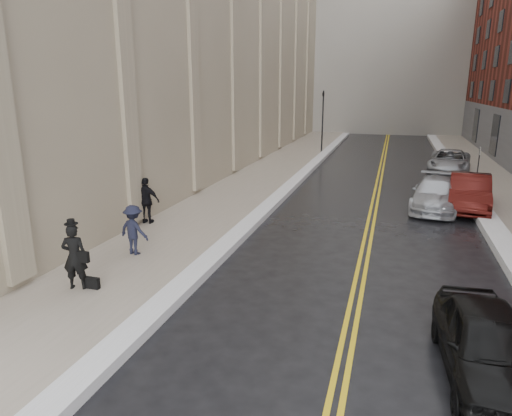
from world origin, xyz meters
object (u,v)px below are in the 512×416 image
Objects in this scene: pedestrian_main at (75,257)px; pedestrian_b at (134,230)px; car_maroon at (469,192)px; car_silver_far at (449,161)px; car_black at (488,345)px; pedestrian_c at (147,201)px; car_silver_near at (435,194)px.

pedestrian_main reaches higher than pedestrian_b.
car_maroon is 9.80m from car_silver_far.
car_silver_far is (0.11, 9.80, -0.06)m from car_maroon.
pedestrian_main reaches higher than car_silver_far.
pedestrian_c reaches higher than car_black.
pedestrian_b is at bearing -132.46° from car_maroon.
pedestrian_main is (-11.60, -12.76, 0.26)m from car_maroon.
pedestrian_b is at bearing -129.30° from car_silver_near.
pedestrian_c reaches higher than car_silver_far.
car_black is 2.25× the size of pedestrian_main.
car_black is 10.15m from pedestrian_main.
car_black is 0.84× the size of car_maroon.
car_maroon is 1.53m from car_silver_near.
pedestrian_main is at bearing 98.59° from pedestrian_b.
car_silver_near is 2.95× the size of pedestrian_b.
car_silver_near is at bearing -160.49° from car_maroon.
pedestrian_main is at bearing 171.37° from car_black.
car_black is 13.73m from car_maroon.
pedestrian_c reaches higher than pedestrian_b.
pedestrian_main is 2.82m from pedestrian_b.
car_silver_far is 2.88× the size of pedestrian_c.
car_maroon is 0.91× the size of car_silver_far.
car_silver_near is (0.00, 13.31, 0.00)m from car_black.
car_silver_far is at bearing 82.50° from car_black.
pedestrian_c is at bearing 144.91° from car_black.
car_silver_near is 2.62× the size of pedestrian_c.
car_maroon is at bearing -82.71° from car_silver_far.
car_maroon is 14.51m from pedestrian_c.
car_silver_far is 2.92× the size of pedestrian_main.
pedestrian_c is at bearing -56.39° from pedestrian_b.
car_silver_near is at bearing -146.18° from pedestrian_main.
pedestrian_c is (-13.00, -16.46, 0.34)m from car_silver_far.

